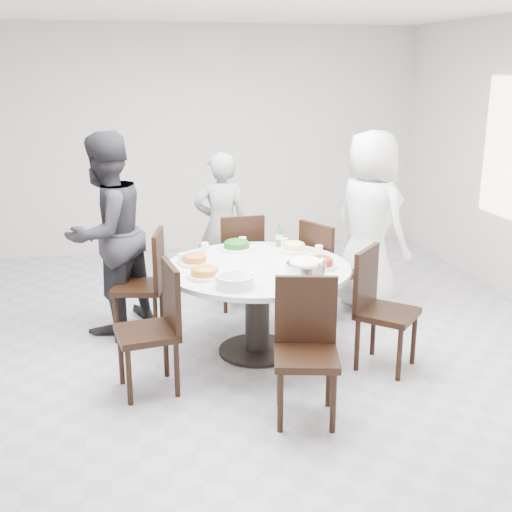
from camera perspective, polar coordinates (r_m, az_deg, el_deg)
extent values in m
cube|color=#A4A3A8|center=(5.67, -2.40, -7.32)|extent=(6.00, 6.00, 0.01)
cube|color=beige|center=(8.21, -6.17, 10.16)|extent=(6.00, 0.01, 2.80)
cube|color=beige|center=(2.45, 9.36, -4.85)|extent=(6.00, 0.01, 2.80)
cylinder|color=silver|center=(5.27, 0.12, -4.80)|extent=(1.50, 1.50, 0.75)
cube|color=black|center=(5.98, 6.61, -1.29)|extent=(0.56, 0.56, 0.95)
cube|color=black|center=(6.28, -1.59, -0.32)|extent=(0.44, 0.44, 0.95)
cube|color=black|center=(5.66, -10.45, -2.50)|extent=(0.50, 0.50, 0.95)
cube|color=black|center=(4.69, -9.70, -6.49)|extent=(0.48, 0.48, 0.95)
cube|color=black|center=(4.27, 4.50, -8.66)|extent=(0.51, 0.51, 0.95)
cube|color=black|center=(5.08, 11.62, -4.78)|extent=(0.59, 0.59, 0.95)
imported|color=silver|center=(6.22, 10.09, 3.02)|extent=(0.86, 1.00, 1.73)
imported|color=black|center=(6.45, -3.09, 2.63)|extent=(0.57, 0.40, 1.50)
imported|color=black|center=(5.76, -13.15, 1.95)|extent=(1.08, 1.09, 1.77)
cylinder|color=white|center=(5.59, -1.74, 0.91)|extent=(0.29, 0.29, 0.07)
cylinder|color=white|center=(5.55, 3.39, 0.72)|extent=(0.24, 0.24, 0.07)
cylinder|color=white|center=(5.21, -5.49, -0.38)|extent=(0.25, 0.25, 0.07)
cylinder|color=white|center=(5.12, 5.74, -0.69)|extent=(0.26, 0.26, 0.07)
cylinder|color=white|center=(4.87, -4.58, -1.52)|extent=(0.27, 0.27, 0.07)
cylinder|color=silver|center=(4.81, 4.47, -1.37)|extent=(0.30, 0.30, 0.13)
cylinder|color=white|center=(4.65, -1.88, -2.24)|extent=(0.28, 0.28, 0.09)
cylinder|color=#2D7135|center=(5.69, 2.07, 1.88)|extent=(0.06, 0.06, 0.21)
cylinder|color=white|center=(5.69, -1.32, 1.20)|extent=(0.07, 0.07, 0.08)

